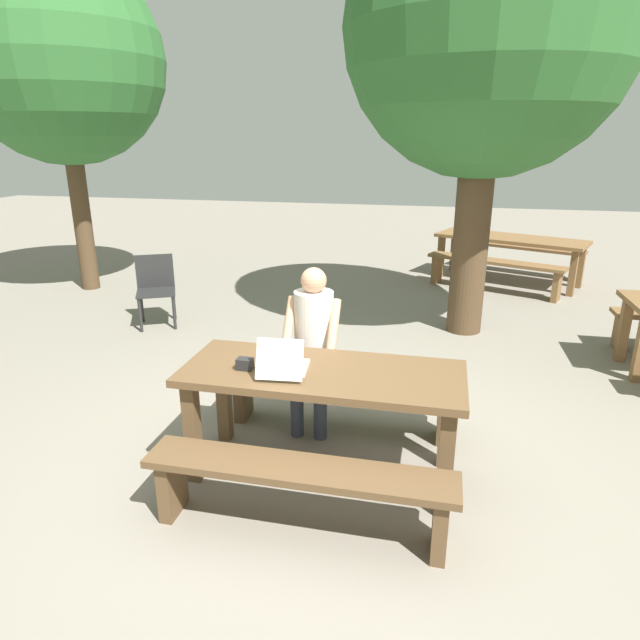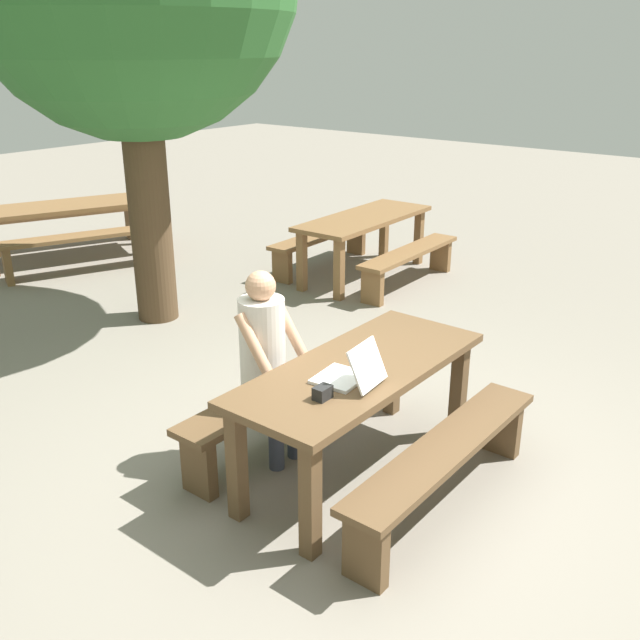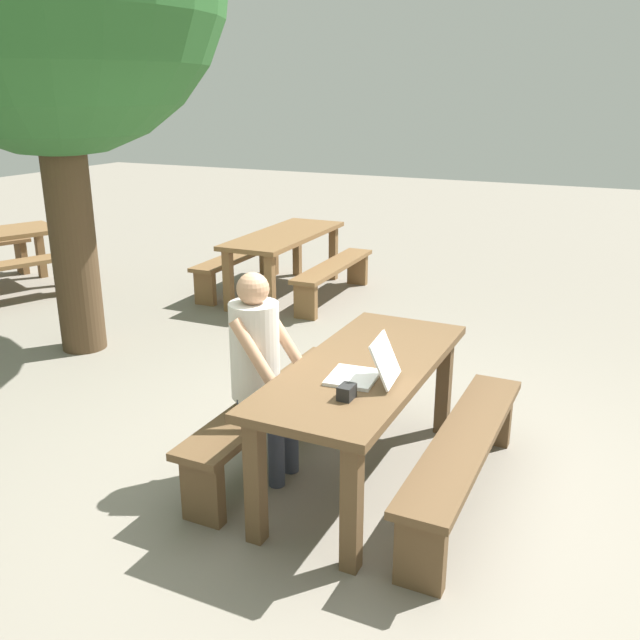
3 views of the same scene
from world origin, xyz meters
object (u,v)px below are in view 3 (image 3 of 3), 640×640
Objects in this scene: person_seated at (260,362)px; small_pouch at (347,392)px; picnic_table_rear at (285,243)px; laptop at (366,370)px; picnic_table_front at (364,383)px.

small_pouch is at bearing -112.96° from person_seated.
person_seated is 0.67× the size of picnic_table_rear.
small_pouch is 0.05× the size of picnic_table_rear.
picnic_table_front is at bearing -162.32° from laptop.
person_seated is (0.29, 0.67, -0.06)m from small_pouch.
laptop reaches higher than picnic_table_rear.
small_pouch is 0.73m from person_seated.
laptop is 0.21× the size of picnic_table_rear.
laptop is 3.82× the size of small_pouch.
picnic_table_rear is at bearing 34.77° from picnic_table_front.
person_seated is at bearing -98.42° from laptop.
small_pouch is (-0.49, -0.10, 0.16)m from picnic_table_front.
laptop is 0.68m from person_seated.
small_pouch is at bearing -6.36° from laptop.
picnic_table_front is 0.95× the size of picnic_table_rear.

